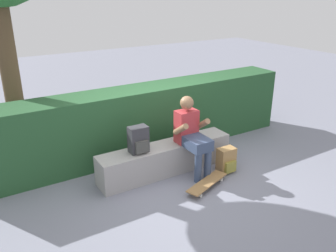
{
  "coord_description": "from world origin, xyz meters",
  "views": [
    {
      "loc": [
        -2.56,
        -3.96,
        2.75
      ],
      "look_at": [
        0.01,
        0.24,
        0.8
      ],
      "focal_mm": 37.45,
      "sensor_mm": 36.0,
      "label": 1
    }
  ],
  "objects_px": {
    "skateboard_near_person": "(207,183)",
    "backpack_on_ground": "(226,160)",
    "person_skater": "(192,133)",
    "backpack_on_bench": "(139,140)",
    "bench_main": "(166,158)"
  },
  "relations": [
    {
      "from": "skateboard_near_person",
      "to": "backpack_on_ground",
      "type": "relative_size",
      "value": 2.05
    },
    {
      "from": "person_skater",
      "to": "backpack_on_bench",
      "type": "bearing_deg",
      "value": 166.19
    },
    {
      "from": "person_skater",
      "to": "backpack_on_ground",
      "type": "xyz_separation_m",
      "value": [
        0.49,
        -0.28,
        -0.47
      ]
    },
    {
      "from": "backpack_on_ground",
      "to": "person_skater",
      "type": "bearing_deg",
      "value": 149.99
    },
    {
      "from": "backpack_on_bench",
      "to": "skateboard_near_person",
      "type": "bearing_deg",
      "value": -44.06
    },
    {
      "from": "backpack_on_bench",
      "to": "person_skater",
      "type": "bearing_deg",
      "value": -13.81
    },
    {
      "from": "skateboard_near_person",
      "to": "backpack_on_ground",
      "type": "bearing_deg",
      "value": 22.85
    },
    {
      "from": "bench_main",
      "to": "person_skater",
      "type": "bearing_deg",
      "value": -31.82
    },
    {
      "from": "bench_main",
      "to": "person_skater",
      "type": "height_order",
      "value": "person_skater"
    },
    {
      "from": "bench_main",
      "to": "person_skater",
      "type": "relative_size",
      "value": 1.82
    },
    {
      "from": "person_skater",
      "to": "backpack_on_ground",
      "type": "distance_m",
      "value": 0.74
    },
    {
      "from": "backpack_on_bench",
      "to": "backpack_on_ground",
      "type": "distance_m",
      "value": 1.47
    },
    {
      "from": "bench_main",
      "to": "skateboard_near_person",
      "type": "relative_size",
      "value": 2.71
    },
    {
      "from": "skateboard_near_person",
      "to": "backpack_on_bench",
      "type": "height_order",
      "value": "backpack_on_bench"
    },
    {
      "from": "person_skater",
      "to": "backpack_on_ground",
      "type": "bearing_deg",
      "value": -30.01
    }
  ]
}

